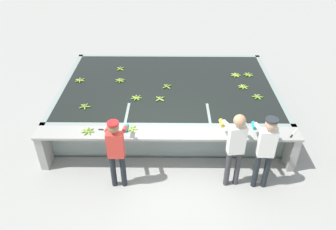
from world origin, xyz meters
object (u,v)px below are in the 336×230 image
Objects in this scene: banana_bunch_floating_7 at (258,97)px; banana_bunch_floating_8 at (85,106)px; worker_0 at (116,148)px; banana_bunch_floating_10 at (248,75)px; banana_bunch_floating_1 at (120,69)px; banana_bunch_floating_4 at (120,80)px; worker_2 at (266,146)px; knife_0 at (293,134)px; banana_bunch_ledge_0 at (88,131)px; banana_bunch_floating_0 at (236,75)px; knife_1 at (104,130)px; banana_bunch_floating_3 at (243,87)px; worker_1 at (236,144)px; banana_bunch_floating_9 at (136,98)px; banana_bunch_floating_2 at (167,87)px; banana_bunch_floating_5 at (160,99)px; banana_bunch_floating_6 at (80,80)px; banana_bunch_ledge_1 at (131,129)px.

banana_bunch_floating_7 is 1.02× the size of banana_bunch_floating_8.
banana_bunch_floating_10 is (3.15, 3.18, -0.05)m from worker_0.
worker_0 reaches higher than banana_bunch_floating_1.
worker_0 is 2.84m from banana_bunch_floating_4.
knife_0 is (0.69, 0.53, -0.12)m from worker_2.
banana_bunch_floating_4 is at bearing 80.43° from banana_bunch_ledge_0.
banana_bunch_floating_0 is 4.32m from banana_bunch_ledge_0.
knife_1 is (-3.14, -2.51, -0.01)m from banana_bunch_floating_0.
banana_bunch_floating_3 and banana_bunch_floating_7 have the same top height.
banana_bunch_floating_0 is at bearing 38.64° from knife_1.
worker_1 is 6.09× the size of banana_bunch_floating_9.
banana_bunch_floating_2 is 0.71× the size of knife_1.
worker_0 is 4.48m from banana_bunch_floating_10.
banana_bunch_floating_0 and banana_bunch_floating_8 have the same top height.
banana_bunch_floating_3 is 0.80× the size of knife_1.
worker_1 reaches higher than banana_bunch_floating_4.
banana_bunch_floating_1 is at bearing 174.73° from banana_bunch_floating_10.
banana_bunch_floating_0 and banana_bunch_floating_5 have the same top height.
banana_bunch_floating_4 and banana_bunch_floating_5 have the same top height.
worker_2 is at bearing -89.15° from banana_bunch_floating_0.
banana_bunch_floating_3 is at bearing 0.23° from banana_bunch_floating_2.
worker_0 is 3.13m from banana_bunch_floating_6.
banana_bunch_floating_1 is 4.92m from knife_0.
banana_bunch_floating_0 is at bearing -176.28° from banana_bunch_floating_10.
banana_bunch_floating_7 reaches higher than knife_0.
banana_bunch_floating_3 is 4.25m from banana_bunch_floating_6.
worker_1 reaches higher than banana_bunch_ledge_0.
banana_bunch_floating_9 is (-0.73, -0.56, -0.00)m from banana_bunch_floating_2.
banana_bunch_floating_1 is at bearing 90.83° from knife_1.
banana_bunch_floating_0 is at bearing 36.57° from banana_bunch_ledge_0.
banana_bunch_floating_8 is (-0.56, -1.97, -0.00)m from banana_bunch_floating_1.
banana_bunch_floating_7 and banana_bunch_floating_8 have the same top height.
worker_0 is 3.53m from banana_bunch_floating_1.
worker_1 is at bearing 174.94° from worker_2.
banana_bunch_floating_6 is at bearing -175.37° from banana_bunch_floating_0.
banana_bunch_floating_1 is 2.89m from banana_bunch_ledge_1.
knife_1 is at bearing -113.17° from banana_bunch_floating_9.
banana_bunch_floating_7 is 4.07m from banana_bunch_ledge_0.
banana_bunch_floating_5 is 3.07m from knife_0.
banana_bunch_ledge_0 is at bearing -72.95° from banana_bunch_floating_6.
banana_bunch_ledge_1 is at bearing -77.97° from banana_bunch_floating_1.
knife_1 is (-3.49, -2.53, -0.01)m from banana_bunch_floating_10.
banana_bunch_floating_3 is 3.95m from banana_bunch_floating_8.
worker_1 is 7.61× the size of banana_bunch_floating_5.
worker_0 is at bearing -107.97° from banana_bunch_ledge_1.
worker_2 is 3.27m from banana_bunch_floating_9.
banana_bunch_floating_9 is at bearing 137.57° from worker_1.
worker_1 is at bearing -99.50° from banana_bunch_floating_0.
banana_bunch_ledge_1 is at bearing -114.85° from banana_bunch_floating_5.
banana_bunch_floating_9 is at bearing -60.35° from banana_bunch_floating_4.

